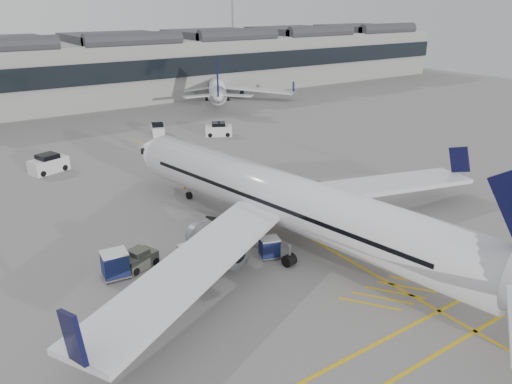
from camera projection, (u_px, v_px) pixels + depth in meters
ground at (220, 289)px, 33.55m from camera, size 220.00×220.00×0.00m
terminal at (8, 75)px, 86.73m from camera, size 200.00×20.45×12.40m
apron_markings at (257, 209)px, 46.54m from camera, size 0.25×60.00×0.01m
airliner_main at (295, 204)px, 38.46m from camera, size 40.19×44.26×11.84m
airliner_far at (217, 86)px, 97.72m from camera, size 26.99×29.77×8.80m
belt_loader at (217, 233)px, 40.18m from camera, size 5.23×1.96×2.12m
baggage_cart_a at (182, 273)px, 33.85m from camera, size 1.61×1.36×1.61m
baggage_cart_b at (269, 247)px, 37.40m from camera, size 1.83×1.67×1.59m
baggage_cart_c at (115, 264)px, 34.59m from camera, size 2.03×1.74×1.97m
baggage_cart_d at (190, 255)px, 36.19m from camera, size 1.67×1.42×1.63m
ramp_agent_a at (267, 222)px, 41.56m from camera, size 0.77×0.76×1.79m
ramp_agent_b at (237, 231)px, 39.91m from camera, size 1.09×1.06×1.77m
pushback_tug at (139, 259)px, 36.07m from camera, size 2.92×2.28×1.43m
safety_cone_nose at (185, 186)px, 51.52m from camera, size 0.33×0.33×0.45m
safety_cone_engine at (329, 208)px, 45.99m from camera, size 0.41×0.41×0.57m
service_van_left at (49, 164)px, 56.24m from camera, size 4.53×3.26×2.10m
service_van_mid at (158, 130)px, 71.97m from camera, size 2.68×3.72×1.73m
service_van_right at (219, 130)px, 71.58m from camera, size 4.20×3.45×1.93m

